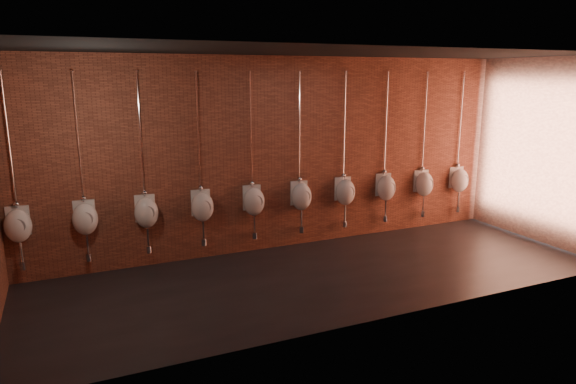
# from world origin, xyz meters

# --- Properties ---
(ground) EXTENTS (8.50, 8.50, 0.00)m
(ground) POSITION_xyz_m (0.00, 0.00, 0.00)
(ground) COLOR black
(ground) RESTS_ON ground
(room_shell) EXTENTS (8.54, 3.04, 3.22)m
(room_shell) POSITION_xyz_m (0.00, 0.00, 2.01)
(room_shell) COLOR black
(room_shell) RESTS_ON ground
(urinal_0) EXTENTS (0.39, 0.35, 2.71)m
(urinal_0) POSITION_xyz_m (-4.04, 1.38, 0.90)
(urinal_0) COLOR white
(urinal_0) RESTS_ON ground
(urinal_1) EXTENTS (0.39, 0.35, 2.71)m
(urinal_1) POSITION_xyz_m (-3.18, 1.38, 0.90)
(urinal_1) COLOR white
(urinal_1) RESTS_ON ground
(urinal_2) EXTENTS (0.39, 0.35, 2.71)m
(urinal_2) POSITION_xyz_m (-2.32, 1.38, 0.90)
(urinal_2) COLOR white
(urinal_2) RESTS_ON ground
(urinal_3) EXTENTS (0.39, 0.35, 2.71)m
(urinal_3) POSITION_xyz_m (-1.46, 1.38, 0.90)
(urinal_3) COLOR white
(urinal_3) RESTS_ON ground
(urinal_4) EXTENTS (0.39, 0.35, 2.71)m
(urinal_4) POSITION_xyz_m (-0.60, 1.38, 0.90)
(urinal_4) COLOR white
(urinal_4) RESTS_ON ground
(urinal_5) EXTENTS (0.39, 0.35, 2.71)m
(urinal_5) POSITION_xyz_m (0.26, 1.38, 0.90)
(urinal_5) COLOR white
(urinal_5) RESTS_ON ground
(urinal_6) EXTENTS (0.39, 0.35, 2.71)m
(urinal_6) POSITION_xyz_m (1.11, 1.38, 0.90)
(urinal_6) COLOR white
(urinal_6) RESTS_ON ground
(urinal_7) EXTENTS (0.39, 0.35, 2.71)m
(urinal_7) POSITION_xyz_m (1.97, 1.38, 0.90)
(urinal_7) COLOR white
(urinal_7) RESTS_ON ground
(urinal_8) EXTENTS (0.39, 0.35, 2.71)m
(urinal_8) POSITION_xyz_m (2.83, 1.38, 0.90)
(urinal_8) COLOR white
(urinal_8) RESTS_ON ground
(urinal_9) EXTENTS (0.39, 0.35, 2.71)m
(urinal_9) POSITION_xyz_m (3.69, 1.38, 0.90)
(urinal_9) COLOR white
(urinal_9) RESTS_ON ground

